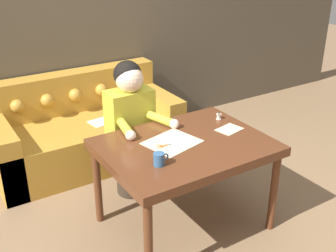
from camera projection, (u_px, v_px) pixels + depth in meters
The scene contains 10 objects.
ground_plane at pixel (176, 230), 3.33m from camera, with size 16.00×16.00×0.00m, color #846647.
wall_back at pixel (73, 24), 4.29m from camera, with size 8.00×0.06×2.60m.
dining_table at pixel (185, 152), 3.13m from camera, with size 1.22×0.93×0.73m.
couch at pixel (84, 131), 4.29m from camera, with size 1.84×0.90×0.85m.
person at pixel (131, 128), 3.57m from camera, with size 0.47×0.56×1.22m.
pattern_paper_main at pixel (172, 142), 3.11m from camera, with size 0.43×0.40×0.00m.
pattern_paper_offcut at pixel (229, 129), 3.31m from camera, with size 0.22×0.18×0.00m.
scissors at pixel (165, 146), 3.06m from camera, with size 0.21×0.09×0.01m.
mug at pixel (159, 159), 2.79m from camera, with size 0.11×0.08×0.09m.
thread_spool at pixel (219, 117), 3.49m from camera, with size 0.04×0.04×0.05m.
Camera 1 is at (-1.48, -2.24, 2.13)m, focal length 45.00 mm.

